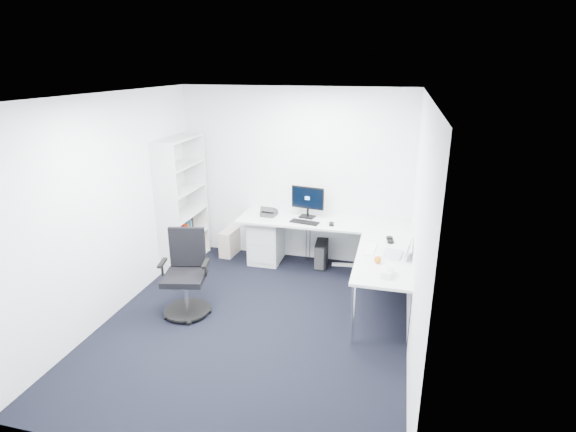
% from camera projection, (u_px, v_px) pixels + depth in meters
% --- Properties ---
extents(ground, '(4.20, 4.20, 0.00)m').
position_uv_depth(ground, '(255.00, 323.00, 5.49)').
color(ground, black).
extents(ceiling, '(4.20, 4.20, 0.00)m').
position_uv_depth(ceiling, '(249.00, 95.00, 4.62)').
color(ceiling, white).
extents(wall_back, '(3.60, 0.02, 2.70)m').
position_uv_depth(wall_back, '(295.00, 176.00, 6.98)').
color(wall_back, white).
rests_on(wall_back, ground).
extents(wall_front, '(3.60, 0.02, 2.70)m').
position_uv_depth(wall_front, '(157.00, 315.00, 3.12)').
color(wall_front, white).
rests_on(wall_front, ground).
extents(wall_left, '(0.02, 4.20, 2.70)m').
position_uv_depth(wall_left, '(112.00, 207.00, 5.47)').
color(wall_left, white).
rests_on(wall_left, ground).
extents(wall_right, '(0.02, 4.20, 2.70)m').
position_uv_depth(wall_right, '(418.00, 233.00, 4.64)').
color(wall_right, white).
rests_on(wall_right, ground).
extents(l_desk, '(2.64, 1.48, 0.77)m').
position_uv_depth(l_desk, '(321.00, 254.00, 6.52)').
color(l_desk, silver).
rests_on(l_desk, ground).
extents(drawer_pedestal, '(0.47, 0.59, 0.72)m').
position_uv_depth(drawer_pedestal, '(266.00, 239.00, 7.13)').
color(drawer_pedestal, silver).
rests_on(drawer_pedestal, ground).
extents(bookshelf, '(0.39, 0.99, 1.99)m').
position_uv_depth(bookshelf, '(182.00, 202.00, 6.87)').
color(bookshelf, silver).
rests_on(bookshelf, ground).
extents(task_chair, '(0.72, 0.72, 1.07)m').
position_uv_depth(task_chair, '(184.00, 275.00, 5.53)').
color(task_chair, black).
rests_on(task_chair, ground).
extents(black_pc_tower, '(0.21, 0.41, 0.39)m').
position_uv_depth(black_pc_tower, '(321.00, 254.00, 6.99)').
color(black_pc_tower, black).
rests_on(black_pc_tower, ground).
extents(beige_pc_tower, '(0.24, 0.46, 0.43)m').
position_uv_depth(beige_pc_tower, '(230.00, 242.00, 7.42)').
color(beige_pc_tower, beige).
rests_on(beige_pc_tower, ground).
extents(power_strip, '(0.34, 0.09, 0.04)m').
position_uv_depth(power_strip, '(342.00, 265.00, 7.03)').
color(power_strip, white).
rests_on(power_strip, ground).
extents(monitor, '(0.54, 0.25, 0.50)m').
position_uv_depth(monitor, '(307.00, 202.00, 6.80)').
color(monitor, black).
rests_on(monitor, l_desk).
extents(black_keyboard, '(0.45, 0.23, 0.02)m').
position_uv_depth(black_keyboard, '(305.00, 222.00, 6.64)').
color(black_keyboard, black).
rests_on(black_keyboard, l_desk).
extents(mouse, '(0.08, 0.12, 0.04)m').
position_uv_depth(mouse, '(331.00, 224.00, 6.54)').
color(mouse, black).
rests_on(mouse, l_desk).
extents(desk_phone, '(0.24, 0.24, 0.15)m').
position_uv_depth(desk_phone, '(269.00, 211.00, 6.94)').
color(desk_phone, '#2E2E31').
rests_on(desk_phone, l_desk).
extents(laptop, '(0.36, 0.36, 0.23)m').
position_uv_depth(laptop, '(393.00, 247.00, 5.49)').
color(laptop, silver).
rests_on(laptop, l_desk).
extents(white_keyboard, '(0.15, 0.40, 0.01)m').
position_uv_depth(white_keyboard, '(371.00, 249.00, 5.69)').
color(white_keyboard, white).
rests_on(white_keyboard, l_desk).
extents(headphones, '(0.16, 0.22, 0.05)m').
position_uv_depth(headphones, '(390.00, 239.00, 5.96)').
color(headphones, black).
rests_on(headphones, l_desk).
extents(orange_fruit, '(0.09, 0.09, 0.09)m').
position_uv_depth(orange_fruit, '(378.00, 259.00, 5.30)').
color(orange_fruit, orange).
rests_on(orange_fruit, l_desk).
extents(tissue_box, '(0.15, 0.23, 0.08)m').
position_uv_depth(tissue_box, '(387.00, 272.00, 4.99)').
color(tissue_box, white).
rests_on(tissue_box, l_desk).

